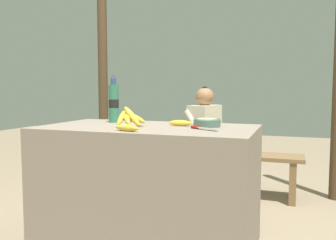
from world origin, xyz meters
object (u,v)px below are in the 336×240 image
object	(u,v)px
banana_bunch_ripe	(130,117)
seated_vendor	(200,132)
water_bottle	(114,103)
knife	(201,128)
loose_banana_side	(180,123)
serving_bowl	(207,122)
support_post_near	(103,74)
wooden_bench	(202,157)
loose_banana_front	(127,128)
banana_bunch_green	(155,143)

from	to	relation	value
banana_bunch_ripe	seated_vendor	distance (m)	1.36
water_bottle	knife	world-z (taller)	water_bottle
banana_bunch_ripe	loose_banana_side	world-z (taller)	banana_bunch_ripe
banana_bunch_ripe	serving_bowl	distance (m)	0.49
seated_vendor	knife	bearing A→B (deg)	120.39
support_post_near	wooden_bench	bearing A→B (deg)	-9.93
seated_vendor	loose_banana_side	bearing A→B (deg)	114.13
seated_vendor	loose_banana_front	bearing A→B (deg)	104.87
wooden_bench	knife	bearing A→B (deg)	-76.31
banana_bunch_ripe	seated_vendor	world-z (taller)	seated_vendor
knife	support_post_near	distance (m)	2.22
loose_banana_front	support_post_near	xyz separation A→B (m)	(-1.17, 1.78, 0.40)
banana_bunch_ripe	knife	bearing A→B (deg)	2.41
loose_banana_side	seated_vendor	world-z (taller)	seated_vendor
loose_banana_front	loose_banana_side	distance (m)	0.42
serving_bowl	support_post_near	xyz separation A→B (m)	(-1.54, 1.38, 0.39)
knife	banana_bunch_green	world-z (taller)	knife
water_bottle	seated_vendor	distance (m)	1.19
serving_bowl	banana_bunch_green	size ratio (longest dim) A/B	0.69
wooden_bench	banana_bunch_green	bearing A→B (deg)	-179.76
support_post_near	loose_banana_front	bearing A→B (deg)	-56.53
banana_bunch_ripe	banana_bunch_green	bearing A→B (deg)	105.09
serving_bowl	seated_vendor	xyz separation A→B (m)	(-0.34, 1.15, -0.21)
banana_bunch_ripe	wooden_bench	world-z (taller)	banana_bunch_ripe
loose_banana_side	support_post_near	xyz separation A→B (m)	(-1.37, 1.40, 0.40)
serving_bowl	support_post_near	bearing A→B (deg)	138.09
banana_bunch_ripe	loose_banana_front	bearing A→B (deg)	-67.92
water_bottle	loose_banana_front	size ratio (longest dim) A/B	1.99
loose_banana_front	wooden_bench	distance (m)	1.63
banana_bunch_ripe	seated_vendor	xyz separation A→B (m)	(0.11, 1.33, -0.24)
serving_bowl	knife	bearing A→B (deg)	-89.85
knife	loose_banana_side	bearing A→B (deg)	170.03
loose_banana_front	knife	size ratio (longest dim) A/B	0.88
wooden_bench	seated_vendor	distance (m)	0.25
knife	wooden_bench	bearing A→B (deg)	133.81
serving_bowl	loose_banana_side	xyz separation A→B (m)	(-0.17, -0.02, -0.01)
water_bottle	banana_bunch_green	size ratio (longest dim) A/B	1.36
loose_banana_side	banana_bunch_green	distance (m)	1.39
water_bottle	loose_banana_front	distance (m)	0.58
loose_banana_side	seated_vendor	size ratio (longest dim) A/B	0.15
loose_banana_front	support_post_near	bearing A→B (deg)	123.47
banana_bunch_ripe	banana_bunch_green	size ratio (longest dim) A/B	0.94
water_bottle	seated_vendor	xyz separation A→B (m)	(0.35, 1.09, -0.32)
loose_banana_front	knife	bearing A→B (deg)	32.08
banana_bunch_ripe	loose_banana_front	distance (m)	0.23
banana_bunch_green	support_post_near	distance (m)	1.05
wooden_bench	banana_bunch_green	xyz separation A→B (m)	(-0.49, -0.00, 0.11)
serving_bowl	water_bottle	xyz separation A→B (m)	(-0.70, 0.06, 0.11)
serving_bowl	seated_vendor	distance (m)	1.22
loose_banana_front	knife	world-z (taller)	loose_banana_front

